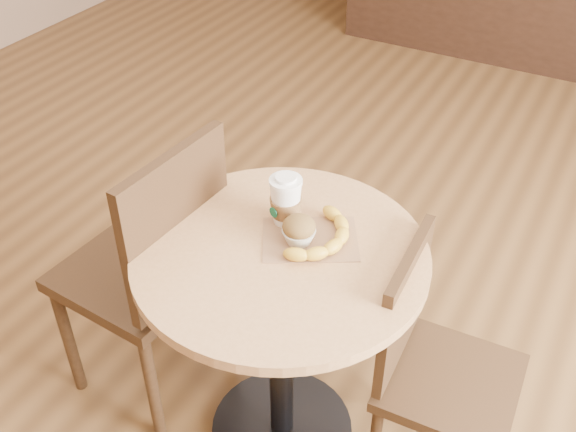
% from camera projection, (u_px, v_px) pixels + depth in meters
% --- Properties ---
extents(cafe_table, '(0.75, 0.75, 0.75)m').
position_uv_depth(cafe_table, '(281.00, 307.00, 1.80)').
color(cafe_table, black).
rests_on(cafe_table, ground).
extents(chair_left, '(0.45, 0.45, 0.95)m').
position_uv_depth(chair_left, '(153.00, 267.00, 1.97)').
color(chair_left, '#382413').
rests_on(chair_left, ground).
extents(chair_right, '(0.36, 0.36, 0.79)m').
position_uv_depth(chair_right, '(433.00, 365.00, 1.79)').
color(chair_right, '#382413').
rests_on(chair_right, ground).
extents(kraft_bag, '(0.30, 0.28, 0.00)m').
position_uv_depth(kraft_bag, '(310.00, 239.00, 1.71)').
color(kraft_bag, '#8C6343').
rests_on(kraft_bag, cafe_table).
extents(coffee_cup, '(0.09, 0.09, 0.14)m').
position_uv_depth(coffee_cup, '(286.00, 202.00, 1.73)').
color(coffee_cup, white).
rests_on(coffee_cup, cafe_table).
extents(muffin, '(0.09, 0.09, 0.08)m').
position_uv_depth(muffin, '(299.00, 230.00, 1.67)').
color(muffin, silver).
rests_on(muffin, kraft_bag).
extents(banana, '(0.16, 0.27, 0.03)m').
position_uv_depth(banana, '(326.00, 237.00, 1.69)').
color(banana, gold).
rests_on(banana, kraft_bag).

